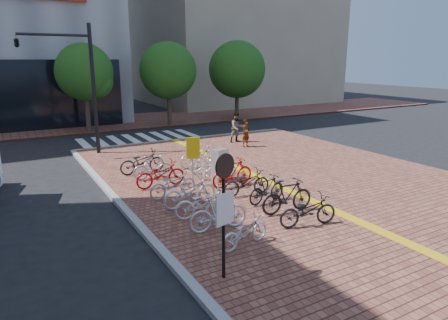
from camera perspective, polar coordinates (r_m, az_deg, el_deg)
ground at (r=14.07m, az=4.19°, el=-6.87°), size 120.00×120.00×0.00m
sidewalk at (r=12.91m, az=28.71°, el=-10.35°), size 14.00×34.00×0.15m
tactile_strip at (r=12.09m, az=26.18°, el=-11.27°), size 0.40×34.00×0.01m
kerb_north at (r=25.60m, az=-5.17°, el=2.99°), size 14.00×0.25×0.15m
far_sidewalk at (r=33.09m, az=-16.49°, el=5.03°), size 70.00×8.00×0.15m
building_beige at (r=49.96m, az=1.03°, el=18.82°), size 20.00×18.00×18.00m
crosswalk at (r=26.57m, az=-11.88°, el=3.01°), size 7.50×4.00×0.01m
street_trees at (r=30.93m, az=-6.12°, el=12.43°), size 16.20×4.60×6.35m
bike_0 at (r=10.87m, az=3.01°, el=-10.13°), size 1.71×0.87×0.86m
bike_1 at (r=11.75m, az=-0.76°, el=-7.50°), size 1.89×0.67×1.12m
bike_2 at (r=12.70m, az=-2.90°, el=-6.12°), size 1.97×1.02×0.99m
bike_3 at (r=13.70m, az=-4.88°, el=-4.46°), size 2.06×0.87×1.06m
bike_4 at (r=14.63m, az=-7.31°, el=-3.45°), size 1.92×0.84×0.98m
bike_5 at (r=15.83m, az=-9.06°, el=-2.01°), size 1.99×0.69×1.04m
bike_6 at (r=16.94m, az=-10.09°, el=-1.02°), size 1.73×0.65×1.02m
bike_7 at (r=17.87m, az=-11.63°, el=-0.26°), size 1.99×0.71×1.04m
bike_8 at (r=12.34m, az=11.90°, el=-7.07°), size 1.96×1.01×0.98m
bike_9 at (r=13.21m, az=9.03°, el=-5.10°), size 1.94×0.67×1.15m
bike_10 at (r=14.05m, az=6.16°, el=-4.14°), size 1.70×0.71×0.99m
bike_11 at (r=14.71m, az=3.23°, el=-3.24°), size 1.93×0.81×0.99m
bike_12 at (r=15.67m, az=1.23°, el=-1.79°), size 1.98×0.77×1.16m
bike_13 at (r=16.69m, az=-1.05°, el=-1.22°), size 1.82×0.92×0.91m
bike_14 at (r=17.72m, az=-2.72°, el=-0.21°), size 1.67×0.71×0.97m
bike_15 at (r=18.63m, az=-3.71°, el=0.57°), size 1.99×0.86×1.02m
pedestrian_a at (r=22.79m, az=3.17°, el=3.86°), size 0.68×0.55×1.60m
pedestrian_b at (r=24.08m, az=1.84°, el=4.66°), size 0.88×0.69×1.78m
utility_box at (r=16.47m, az=-0.60°, el=-0.68°), size 0.72×0.61×1.33m
yellow_sign at (r=15.63m, az=-4.51°, el=1.07°), size 0.52×0.22×1.96m
notice_sign at (r=8.80m, az=0.06°, el=-5.98°), size 0.54×0.20×2.97m
traffic_light_pole at (r=21.70m, az=-22.40°, el=12.36°), size 3.56×1.37×6.64m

